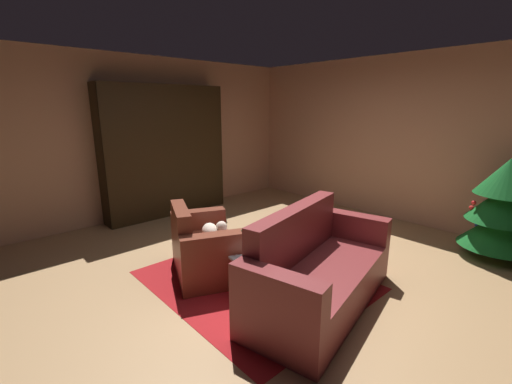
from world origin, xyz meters
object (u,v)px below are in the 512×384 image
(coffee_table, at_px, (263,252))
(bottle_on_table, at_px, (243,243))
(couch_red, at_px, (317,273))
(bookshelf_unit, at_px, (172,151))
(armchair_red, at_px, (203,249))
(book_stack_on_table, at_px, (265,242))
(decorated_tree, at_px, (503,208))

(coffee_table, distance_m, bottle_on_table, 0.25)
(couch_red, distance_m, bottle_on_table, 0.82)
(bookshelf_unit, bearing_deg, couch_red, -7.16)
(armchair_red, height_order, book_stack_on_table, armchair_red)
(bottle_on_table, relative_size, decorated_tree, 0.18)
(armchair_red, distance_m, bottle_on_table, 0.59)
(armchair_red, height_order, couch_red, couch_red)
(couch_red, distance_m, coffee_table, 0.63)
(coffee_table, height_order, book_stack_on_table, book_stack_on_table)
(couch_red, bearing_deg, decorated_tree, 70.29)
(bottle_on_table, xyz_separation_m, decorated_tree, (1.62, 2.84, 0.17))
(book_stack_on_table, bearing_deg, decorated_tree, 60.30)
(book_stack_on_table, distance_m, bottle_on_table, 0.24)
(book_stack_on_table, relative_size, bottle_on_table, 0.95)
(book_stack_on_table, bearing_deg, armchair_red, -152.18)
(coffee_table, relative_size, decorated_tree, 0.62)
(book_stack_on_table, xyz_separation_m, bottle_on_table, (-0.12, -0.21, 0.01))
(coffee_table, height_order, decorated_tree, decorated_tree)
(bottle_on_table, height_order, decorated_tree, decorated_tree)
(bookshelf_unit, distance_m, couch_red, 3.66)
(bookshelf_unit, bearing_deg, decorated_tree, 24.87)
(decorated_tree, bearing_deg, book_stack_on_table, -119.70)
(coffee_table, bearing_deg, couch_red, 13.15)
(couch_red, xyz_separation_m, bottle_on_table, (-0.73, -0.33, 0.18))
(bottle_on_table, bearing_deg, coffee_table, 59.13)
(armchair_red, relative_size, book_stack_on_table, 5.47)
(coffee_table, xyz_separation_m, decorated_tree, (1.51, 2.65, 0.29))
(armchair_red, relative_size, coffee_table, 1.51)
(bookshelf_unit, height_order, bottle_on_table, bookshelf_unit)
(couch_red, height_order, bottle_on_table, couch_red)
(coffee_table, distance_m, decorated_tree, 3.06)
(armchair_red, relative_size, decorated_tree, 0.94)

